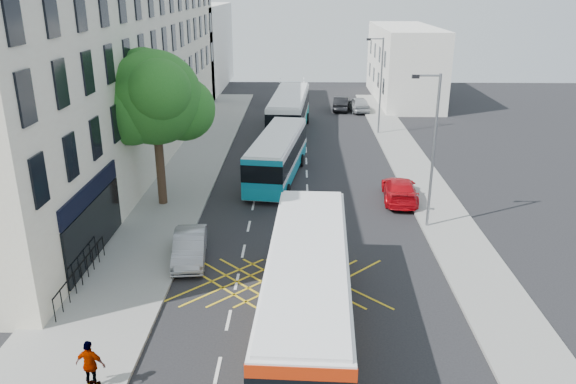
# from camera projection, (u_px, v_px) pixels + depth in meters

# --- Properties ---
(ground) EXTENTS (120.00, 120.00, 0.00)m
(ground) POSITION_uv_depth(u_px,v_px,m) (313.00, 371.00, 18.78)
(ground) COLOR black
(ground) RESTS_ON ground
(pavement_left) EXTENTS (5.00, 70.00, 0.15)m
(pavement_left) POSITION_uv_depth(u_px,v_px,m) (163.00, 204.00, 32.99)
(pavement_left) COLOR gray
(pavement_left) RESTS_ON ground
(pavement_right) EXTENTS (3.00, 70.00, 0.15)m
(pavement_right) POSITION_uv_depth(u_px,v_px,m) (436.00, 206.00, 32.67)
(pavement_right) COLOR gray
(pavement_right) RESTS_ON ground
(terrace_main) EXTENTS (8.30, 45.00, 13.50)m
(terrace_main) POSITION_uv_depth(u_px,v_px,m) (110.00, 66.00, 39.70)
(terrace_main) COLOR beige
(terrace_main) RESTS_ON ground
(terrace_far) EXTENTS (8.00, 20.00, 10.00)m
(terrace_far) POSITION_uv_depth(u_px,v_px,m) (191.00, 47.00, 68.92)
(terrace_far) COLOR silver
(terrace_far) RESTS_ON ground
(building_right) EXTENTS (6.00, 18.00, 8.00)m
(building_right) POSITION_uv_depth(u_px,v_px,m) (404.00, 64.00, 62.20)
(building_right) COLOR silver
(building_right) RESTS_ON ground
(street_tree) EXTENTS (6.30, 5.70, 8.80)m
(street_tree) POSITION_uv_depth(u_px,v_px,m) (154.00, 99.00, 30.81)
(street_tree) COLOR #382619
(street_tree) RESTS_ON pavement_left
(lamp_near) EXTENTS (1.45, 0.15, 8.00)m
(lamp_near) POSITION_uv_depth(u_px,v_px,m) (432.00, 144.00, 28.31)
(lamp_near) COLOR slate
(lamp_near) RESTS_ON pavement_right
(lamp_far) EXTENTS (1.45, 0.15, 8.00)m
(lamp_far) POSITION_uv_depth(u_px,v_px,m) (380.00, 81.00, 47.07)
(lamp_far) COLOR slate
(lamp_far) RESTS_ON pavement_right
(railings) EXTENTS (0.08, 5.60, 1.14)m
(railings) POSITION_uv_depth(u_px,v_px,m) (81.00, 273.00, 23.70)
(railings) COLOR black
(railings) RESTS_ON pavement_left
(bus_near) EXTENTS (3.46, 12.44, 3.47)m
(bus_near) POSITION_uv_depth(u_px,v_px,m) (308.00, 292.00, 20.07)
(bus_near) COLOR silver
(bus_near) RESTS_ON ground
(bus_mid) EXTENTS (3.87, 10.88, 2.99)m
(bus_mid) POSITION_uv_depth(u_px,v_px,m) (278.00, 156.00, 37.08)
(bus_mid) COLOR silver
(bus_mid) RESTS_ON ground
(bus_far) EXTENTS (3.61, 12.28, 3.41)m
(bus_far) POSITION_uv_depth(u_px,v_px,m) (289.00, 112.00, 48.86)
(bus_far) COLOR silver
(bus_far) RESTS_ON ground
(motorbike) EXTENTS (0.86, 2.32, 2.09)m
(motorbike) POSITION_uv_depth(u_px,v_px,m) (344.00, 369.00, 17.36)
(motorbike) COLOR black
(motorbike) RESTS_ON ground
(parked_car_silver) EXTENTS (1.91, 4.25, 1.35)m
(parked_car_silver) POSITION_uv_depth(u_px,v_px,m) (190.00, 247.00, 26.16)
(parked_car_silver) COLOR #93949A
(parked_car_silver) RESTS_ON ground
(red_hatchback) EXTENTS (2.30, 4.91, 1.39)m
(red_hatchback) POSITION_uv_depth(u_px,v_px,m) (400.00, 190.00, 33.50)
(red_hatchback) COLOR red
(red_hatchback) RESTS_ON ground
(distant_car_grey) EXTENTS (2.42, 4.75, 1.28)m
(distant_car_grey) POSITION_uv_depth(u_px,v_px,m) (283.00, 99.00, 60.40)
(distant_car_grey) COLOR #383B3E
(distant_car_grey) RESTS_ON ground
(distant_car_silver) EXTENTS (2.24, 4.58, 1.50)m
(distant_car_silver) POSITION_uv_depth(u_px,v_px,m) (359.00, 104.00, 57.33)
(distant_car_silver) COLOR #9CA0A4
(distant_car_silver) RESTS_ON ground
(distant_car_dark) EXTENTS (2.02, 4.46, 1.42)m
(distant_car_dark) POSITION_uv_depth(u_px,v_px,m) (341.00, 103.00, 57.90)
(distant_car_dark) COLOR black
(distant_car_dark) RESTS_ON ground
(pedestrian_far) EXTENTS (1.04, 0.57, 1.69)m
(pedestrian_far) POSITION_uv_depth(u_px,v_px,m) (91.00, 365.00, 17.55)
(pedestrian_far) COLOR gray
(pedestrian_far) RESTS_ON pavement_left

